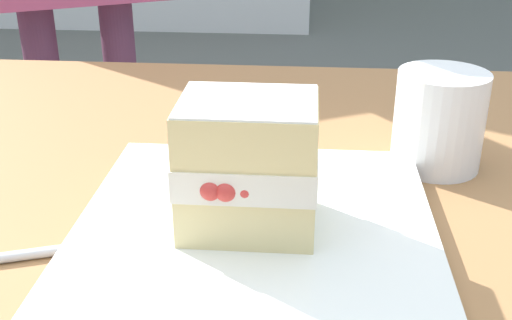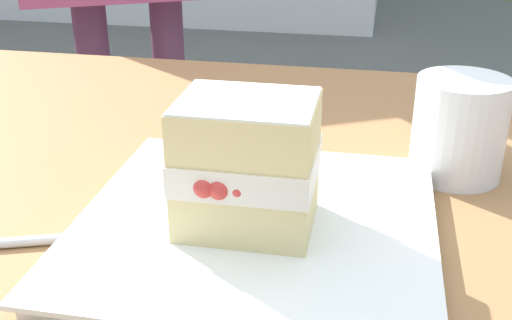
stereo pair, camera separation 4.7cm
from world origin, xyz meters
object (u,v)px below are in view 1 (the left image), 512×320
Objects in this scene: cake_slice at (248,165)px; dessert_plate at (256,227)px; patio_table at (69,284)px; dessert_fork at (34,254)px; coffee_cup at (439,119)px.

dessert_plate is at bearing -121.00° from cake_slice.
patio_table is at bearing -24.99° from cake_slice.
dessert_fork is at bearing 104.38° from patio_table.
dessert_fork is (0.16, 0.04, -0.00)m from dessert_plate.
patio_table is at bearing -22.30° from dessert_plate.
cake_slice is 0.60× the size of dessert_fork.
dessert_fork is 1.80× the size of coffee_cup.
cake_slice is 0.22m from coffee_cup.
dessert_fork is at bearing 30.50° from coffee_cup.
cake_slice is at bearing -166.98° from dessert_fork.
cake_slice reaches higher than patio_table.
patio_table is 0.39m from coffee_cup.
dessert_plate is 0.06m from cake_slice.
cake_slice is at bearing 59.00° from dessert_plate.
coffee_cup reaches higher than patio_table.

